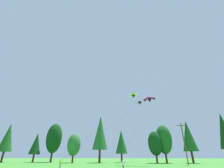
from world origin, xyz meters
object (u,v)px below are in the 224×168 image
kite_flyer_mid (123,164)px  parafoil_kite_mid_magenta (149,99)px  parafoil_kite_high_lime_white (133,95)px  parafoil_kite_far_purple (140,103)px  kite_flyer_near (60,164)px  utility_pole (184,142)px

kite_flyer_mid → parafoil_kite_mid_magenta: (7.67, 15.22, 14.78)m
parafoil_kite_high_lime_white → parafoil_kite_far_purple: bearing=-23.3°
kite_flyer_near → parafoil_kite_far_purple: size_ratio=0.10×
kite_flyer_near → parafoil_kite_high_lime_white: parafoil_kite_high_lime_white is taller
parafoil_kite_far_purple → kite_flyer_near: bearing=-133.1°
kite_flyer_mid → parafoil_kite_high_lime_white: 25.02m
utility_pole → kite_flyer_near: size_ratio=5.65×
parafoil_kite_high_lime_white → parafoil_kite_mid_magenta: 5.35m
parafoil_kite_high_lime_white → parafoil_kite_far_purple: 3.05m
kite_flyer_mid → parafoil_kite_mid_magenta: bearing=63.3°
kite_flyer_mid → parafoil_kite_mid_magenta: size_ratio=0.10×
kite_flyer_mid → utility_pole: bearing=46.8°
utility_pole → kite_flyer_mid: size_ratio=5.65×
utility_pole → parafoil_kite_mid_magenta: 13.06m
parafoil_kite_mid_magenta → parafoil_kite_high_lime_white: bearing=145.8°
kite_flyer_mid → kite_flyer_near: bearing=171.8°
kite_flyer_near → kite_flyer_mid: size_ratio=1.00×
utility_pole → kite_flyer_mid: (-15.05, -16.05, -4.04)m
utility_pole → parafoil_kite_high_lime_white: (-11.38, 1.90, 13.01)m
kite_flyer_mid → parafoil_kite_high_lime_white: bearing=78.4°
utility_pole → parafoil_kite_far_purple: size_ratio=0.56×
parafoil_kite_high_lime_white → parafoil_kite_far_purple: size_ratio=1.04×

